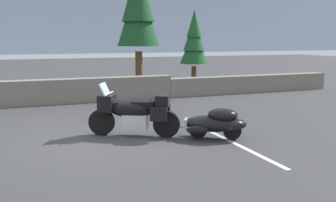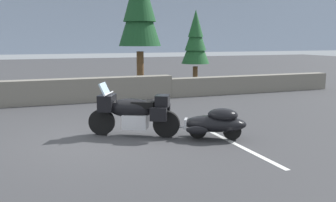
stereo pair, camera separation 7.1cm
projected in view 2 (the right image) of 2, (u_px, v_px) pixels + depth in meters
name	position (u px, v px, depth m)	size (l,w,h in m)	color
ground_plane	(99.00, 140.00, 8.93)	(80.00, 80.00, 0.00)	#38383A
stone_guard_wall	(64.00, 92.00, 14.10)	(24.00, 0.64, 0.92)	slate
distant_ridgeline	(31.00, 17.00, 96.06)	(240.00, 80.00, 16.00)	#99A8BF
touring_motorcycle	(133.00, 112.00, 9.25)	(2.09, 1.39, 1.33)	black
car_shaped_trailer	(215.00, 122.00, 9.00)	(2.11, 1.38, 0.76)	black
pine_tree_tall	(139.00, 2.00, 16.39)	(1.89, 1.89, 6.43)	brown
pine_tree_secondary	(196.00, 40.00, 17.83)	(1.34, 1.34, 3.79)	brown
parking_stripe_marker	(237.00, 145.00, 8.55)	(0.12, 3.60, 0.01)	silver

